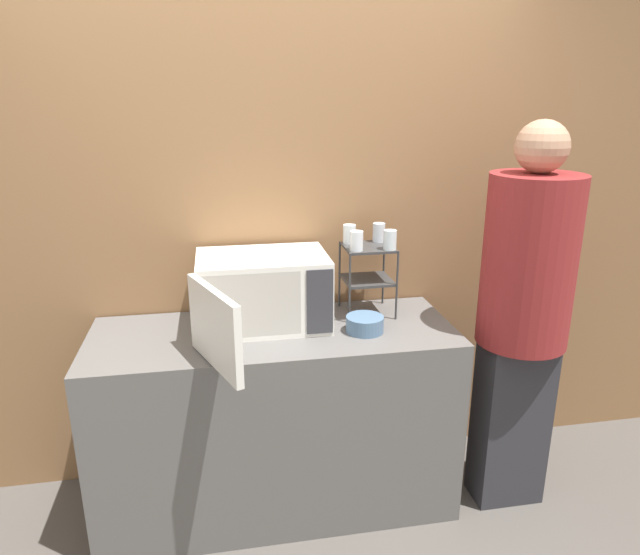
{
  "coord_description": "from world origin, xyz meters",
  "views": [
    {
      "loc": [
        -0.22,
        -2.03,
        1.89
      ],
      "look_at": [
        0.22,
        0.34,
        1.12
      ],
      "focal_mm": 32.0,
      "sensor_mm": 36.0,
      "label": 1
    }
  ],
  "objects_px": {
    "bowl": "(365,324)",
    "person": "(524,304)",
    "glass_front_left": "(356,241)",
    "glass_back_left": "(349,234)",
    "microwave": "(261,292)",
    "dish_rack": "(368,265)",
    "glass_back_right": "(379,232)",
    "glass_front_right": "(390,240)"
  },
  "relations": [
    {
      "from": "dish_rack",
      "to": "bowl",
      "type": "xyz_separation_m",
      "value": [
        -0.07,
        -0.23,
        -0.2
      ]
    },
    {
      "from": "microwave",
      "to": "person",
      "type": "bearing_deg",
      "value": -12.06
    },
    {
      "from": "microwave",
      "to": "glass_back_right",
      "type": "height_order",
      "value": "glass_back_right"
    },
    {
      "from": "dish_rack",
      "to": "person",
      "type": "bearing_deg",
      "value": -27.03
    },
    {
      "from": "glass_back_right",
      "to": "dish_rack",
      "type": "bearing_deg",
      "value": -133.37
    },
    {
      "from": "glass_back_left",
      "to": "bowl",
      "type": "bearing_deg",
      "value": -88.66
    },
    {
      "from": "glass_front_left",
      "to": "person",
      "type": "height_order",
      "value": "person"
    },
    {
      "from": "dish_rack",
      "to": "glass_front_left",
      "type": "distance_m",
      "value": 0.17
    },
    {
      "from": "glass_front_right",
      "to": "bowl",
      "type": "bearing_deg",
      "value": -134.93
    },
    {
      "from": "dish_rack",
      "to": "person",
      "type": "xyz_separation_m",
      "value": [
        0.63,
        -0.32,
        -0.12
      ]
    },
    {
      "from": "dish_rack",
      "to": "glass_back_right",
      "type": "xyz_separation_m",
      "value": [
        0.07,
        0.08,
        0.14
      ]
    },
    {
      "from": "dish_rack",
      "to": "glass_back_right",
      "type": "bearing_deg",
      "value": 46.63
    },
    {
      "from": "glass_back_right",
      "to": "glass_front_right",
      "type": "distance_m",
      "value": 0.15
    },
    {
      "from": "glass_back_right",
      "to": "person",
      "type": "height_order",
      "value": "person"
    },
    {
      "from": "glass_front_left",
      "to": "glass_back_left",
      "type": "bearing_deg",
      "value": 90.56
    },
    {
      "from": "microwave",
      "to": "glass_front_right",
      "type": "height_order",
      "value": "glass_front_right"
    },
    {
      "from": "glass_back_right",
      "to": "person",
      "type": "distance_m",
      "value": 0.74
    },
    {
      "from": "glass_front_left",
      "to": "glass_back_right",
      "type": "bearing_deg",
      "value": 44.4
    },
    {
      "from": "microwave",
      "to": "glass_front_right",
      "type": "bearing_deg",
      "value": 0.15
    },
    {
      "from": "glass_back_right",
      "to": "glass_front_right",
      "type": "bearing_deg",
      "value": -86.68
    },
    {
      "from": "person",
      "to": "dish_rack",
      "type": "bearing_deg",
      "value": 152.97
    },
    {
      "from": "glass_front_right",
      "to": "bowl",
      "type": "height_order",
      "value": "glass_front_right"
    },
    {
      "from": "dish_rack",
      "to": "glass_front_right",
      "type": "xyz_separation_m",
      "value": [
        0.08,
        -0.08,
        0.14
      ]
    },
    {
      "from": "glass_front_right",
      "to": "bowl",
      "type": "distance_m",
      "value": 0.4
    },
    {
      "from": "microwave",
      "to": "dish_rack",
      "type": "xyz_separation_m",
      "value": [
        0.51,
        0.08,
        0.07
      ]
    },
    {
      "from": "glass_back_right",
      "to": "glass_front_left",
      "type": "bearing_deg",
      "value": -135.6
    },
    {
      "from": "microwave",
      "to": "glass_back_left",
      "type": "relative_size",
      "value": 9.13
    },
    {
      "from": "glass_back_right",
      "to": "glass_back_left",
      "type": "relative_size",
      "value": 1.0
    },
    {
      "from": "microwave",
      "to": "dish_rack",
      "type": "bearing_deg",
      "value": 8.67
    },
    {
      "from": "glass_back_right",
      "to": "person",
      "type": "bearing_deg",
      "value": -35.35
    },
    {
      "from": "glass_back_left",
      "to": "person",
      "type": "bearing_deg",
      "value": -28.95
    },
    {
      "from": "dish_rack",
      "to": "glass_back_left",
      "type": "relative_size",
      "value": 3.68
    },
    {
      "from": "dish_rack",
      "to": "person",
      "type": "height_order",
      "value": "person"
    },
    {
      "from": "glass_back_left",
      "to": "microwave",
      "type": "bearing_deg",
      "value": -161.44
    },
    {
      "from": "glass_back_right",
      "to": "glass_back_left",
      "type": "xyz_separation_m",
      "value": [
        -0.15,
        -0.01,
        0.0
      ]
    },
    {
      "from": "glass_back_left",
      "to": "bowl",
      "type": "height_order",
      "value": "glass_back_left"
    },
    {
      "from": "bowl",
      "to": "person",
      "type": "distance_m",
      "value": 0.71
    },
    {
      "from": "microwave",
      "to": "glass_back_left",
      "type": "xyz_separation_m",
      "value": [
        0.44,
        0.15,
        0.21
      ]
    },
    {
      "from": "microwave",
      "to": "glass_back_left",
      "type": "distance_m",
      "value": 0.51
    },
    {
      "from": "dish_rack",
      "to": "glass_front_left",
      "type": "height_order",
      "value": "glass_front_left"
    },
    {
      "from": "glass_back_right",
      "to": "glass_back_left",
      "type": "height_order",
      "value": "same"
    },
    {
      "from": "bowl",
      "to": "person",
      "type": "height_order",
      "value": "person"
    }
  ]
}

